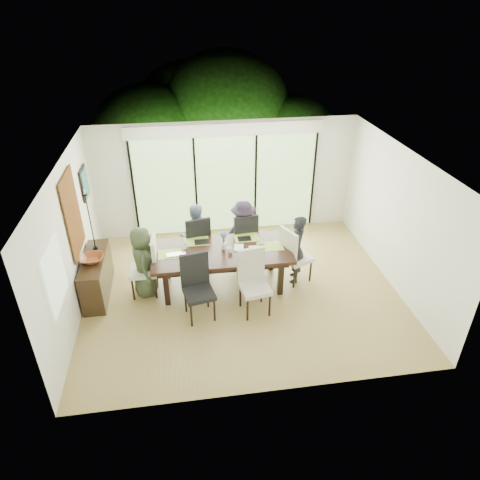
{
  "coord_description": "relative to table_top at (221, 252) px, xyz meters",
  "views": [
    {
      "loc": [
        -1.04,
        -6.71,
        5.12
      ],
      "look_at": [
        0.0,
        0.25,
        1.0
      ],
      "focal_mm": 32.0,
      "sensor_mm": 36.0,
      "label": 1
    }
  ],
  "objects": [
    {
      "name": "cup_b",
      "position": [
        0.15,
        -0.1,
        0.08
      ],
      "size": [
        0.13,
        0.13,
        0.1
      ],
      "primitive_type": "imported",
      "rotation": [
        0.0,
        0.0,
        1.83
      ],
      "color": "white",
      "rests_on": "table_top"
    },
    {
      "name": "mullion_d",
      "position": [
        2.46,
        2.25,
        0.41
      ],
      "size": [
        0.05,
        0.04,
        2.3
      ],
      "primitive_type": "cube",
      "color": "black",
      "rests_on": "wall_back"
    },
    {
      "name": "bowl",
      "position": [
        -2.4,
        0.01,
        0.06
      ],
      "size": [
        0.43,
        0.43,
        0.1
      ],
      "primitive_type": "imported",
      "color": "brown",
      "rests_on": "sideboard"
    },
    {
      "name": "foliage_mid",
      "position": [
        0.76,
        5.59,
        1.01
      ],
      "size": [
        4.0,
        4.0,
        4.0
      ],
      "primitive_type": "sphere",
      "color": "#14380F",
      "rests_on": "ground"
    },
    {
      "name": "candlestick_pan",
      "position": [
        -2.4,
        0.46,
        1.15
      ],
      "size": [
        0.09,
        0.09,
        0.03
      ],
      "primitive_type": "cylinder",
      "color": "black",
      "rests_on": "sideboard"
    },
    {
      "name": "art_canvas",
      "position": [
        -2.59,
        1.49,
        0.96
      ],
      "size": [
        0.01,
        0.45,
        0.55
      ],
      "primitive_type": "cube",
      "color": "#1C5059",
      "rests_on": "wall_left"
    },
    {
      "name": "laptop",
      "position": [
        -0.85,
        -0.1,
        0.05
      ],
      "size": [
        0.38,
        0.27,
        0.03
      ],
      "primitive_type": "imported",
      "rotation": [
        0.0,
        0.0,
        0.09
      ],
      "color": "silver",
      "rests_on": "table_top"
    },
    {
      "name": "chair_right_end",
      "position": [
        1.5,
        0.0,
        -0.19
      ],
      "size": [
        0.67,
        0.67,
        1.21
      ],
      "primitive_type": null,
      "rotation": [
        0.0,
        0.0,
        1.99
      ],
      "color": "silver",
      "rests_on": "floor"
    },
    {
      "name": "wall_right",
      "position": [
        3.37,
        -0.21,
        0.56
      ],
      "size": [
        0.02,
        5.0,
        2.7
      ],
      "primitive_type": "cube",
      "color": "white",
      "rests_on": "floor"
    },
    {
      "name": "table_leg_br",
      "position": [
        1.08,
        0.43,
        -0.41
      ],
      "size": [
        0.1,
        0.1,
        0.76
      ],
      "primitive_type": "cube",
      "color": "black",
      "rests_on": "floor"
    },
    {
      "name": "foliage_left",
      "position": [
        -1.44,
        4.99,
        0.65
      ],
      "size": [
        3.2,
        3.2,
        3.2
      ],
      "primitive_type": "sphere",
      "color": "#14380F",
      "rests_on": "ground"
    },
    {
      "name": "placemat_far_l",
      "position": [
        -0.45,
        0.4,
        0.04
      ],
      "size": [
        0.49,
        0.35,
        0.01
      ],
      "primitive_type": "cube",
      "color": "#91B540",
      "rests_on": "table_top"
    },
    {
      "name": "hyacinth_stems",
      "position": [
        0.05,
        0.05,
        0.23
      ],
      "size": [
        0.04,
        0.04,
        0.18
      ],
      "primitive_type": "cylinder",
      "color": "#337226",
      "rests_on": "table_top"
    },
    {
      "name": "cup_c",
      "position": [
        0.8,
        0.1,
        0.09
      ],
      "size": [
        0.14,
        0.14,
        0.11
      ],
      "primitive_type": "imported",
      "rotation": [
        0.0,
        0.0,
        3.16
      ],
      "color": "white",
      "rests_on": "table_top"
    },
    {
      "name": "foliage_right",
      "position": [
        2.56,
        4.79,
        0.47
      ],
      "size": [
        2.8,
        2.8,
        2.8
      ],
      "primitive_type": "sphere",
      "color": "#14380F",
      "rests_on": "ground"
    },
    {
      "name": "floor",
      "position": [
        0.36,
        -0.21,
        -0.8
      ],
      "size": [
        6.0,
        5.0,
        0.01
      ],
      "primitive_type": "cube",
      "color": "olive",
      "rests_on": "ground"
    },
    {
      "name": "wall_front",
      "position": [
        0.36,
        -2.72,
        0.56
      ],
      "size": [
        6.0,
        0.02,
        2.7
      ],
      "primitive_type": "cube",
      "color": "white",
      "rests_on": "floor"
    },
    {
      "name": "placemat_far_r",
      "position": [
        0.55,
        0.4,
        0.04
      ],
      "size": [
        0.49,
        0.35,
        0.01
      ],
      "primitive_type": "cube",
      "color": "#95B03E",
      "rests_on": "table_top"
    },
    {
      "name": "book",
      "position": [
        0.25,
        0.05,
        0.04
      ],
      "size": [
        0.22,
        0.28,
        0.02
      ],
      "primitive_type": "imported",
      "rotation": [
        0.0,
        0.0,
        -0.19
      ],
      "color": "white",
      "rests_on": "table_top"
    },
    {
      "name": "foliage_far",
      "position": [
        -0.24,
        6.29,
        0.83
      ],
      "size": [
        3.6,
        3.6,
        3.6
      ],
      "primitive_type": "sphere",
      "color": "#14380F",
      "rests_on": "ground"
    },
    {
      "name": "table_top",
      "position": [
        0.0,
        0.0,
        0.0
      ],
      "size": [
        2.65,
        1.21,
        0.07
      ],
      "primitive_type": "cube",
      "color": "black",
      "rests_on": "floor"
    },
    {
      "name": "placemat_right",
      "position": [
        0.95,
        0.0,
        0.04
      ],
      "size": [
        0.49,
        0.35,
        0.01
      ],
      "primitive_type": "cube",
      "color": "#99BB42",
      "rests_on": "table_top"
    },
    {
      "name": "person_far_left",
      "position": [
        -0.45,
        0.83,
        -0.08
      ],
      "size": [
        0.71,
        0.49,
        1.42
      ],
      "primitive_type": "imported",
      "rotation": [
        0.0,
        0.0,
        3.25
      ],
      "color": "#798DAF",
      "rests_on": "floor"
    },
    {
      "name": "person_right_end",
      "position": [
        1.48,
        0.0,
        -0.08
      ],
      "size": [
        0.56,
        0.74,
        1.42
      ],
      "primitive_type": "imported",
      "rotation": [
        0.0,
        0.0,
        -1.8
      ],
      "color": "black",
      "rests_on": "floor"
    },
    {
      "name": "placemat_paper",
      "position": [
        -0.55,
        -0.3,
        0.04
      ],
      "size": [
        0.49,
        0.35,
        0.01
      ],
      "primitive_type": "cube",
      "color": "white",
      "rests_on": "table_top"
    },
    {
      "name": "glass_doors",
      "position": [
        0.36,
        2.26,
        0.41
      ],
      "size": [
        4.2,
        0.02,
        2.3
      ],
      "primitive_type": "cube",
      "color": "#598C3F",
      "rests_on": "wall_back"
    },
    {
      "name": "table_apron",
      "position": [
        0.0,
        0.0,
        -0.1
      ],
      "size": [
        2.43,
        0.99,
        0.11
      ],
      "primitive_type": "cube",
      "color": "black",
      "rests_on": "floor"
    },
    {
      "name": "table_leg_fr",
      "position": [
        1.08,
        -0.43,
        -0.41
      ],
      "size": [
        0.1,
        0.1,
        0.76
      ],
      "primitive_type": "cube",
      "color": "black",
      "rests_on": "floor"
    },
    {
      "name": "candlestick_base",
      "position": [
        -2.4,
        0.46,
        0.03
      ],
      "size": [
        0.09,
        0.09,
        0.04
      ],
      "primitive_type": "cylinder",
      "color": "black",
      "rests_on": "sideboard"
    },
    {
      "name": "chair_far_left",
      "position": [
        -0.45,
        0.85,
        -0.19
      ],
      "size": [
        0.61,
        0.61,
        1.21
      ],
      "primitive_type": null,
      "rotation": [
        0.0,
        0.0,
        3.37
      ],
      "color": "black",
      "rests_on": "floor"
    },
    {
      "name": "mullion_a",
      "position": [
        -1.74,
        2.25,
        0.41
      ],
      "size": [
        0.05,
        0.04,
        2.3
      ],
      "primitive_type": "cube",
      "color": "black",
      "rests_on": "wall_back"
    },
    {
      "name": "blinds_header",
      "position": [
        0.36,
        2.25,
        1.71
      ],
      "size": [
        4.4,
        0.06,
        0.28
      ],
      "primitive_type": "cube",
      "color": "white",
      "rests_on": "wall_back"
    },
    {
      "name": "side_window",
      "position": [
        -2.61,
        -1.41,
        0.71
      ],
      "size": [
        0.02,
        0.9,
        1.0
      ],
      "primitive_type": "cube",
      "color": "#8CAD7F",
      "rests_on": "wall_left"
    },
    {
      "name": "tablet_far_r",
      "position": [
        0.5,
        0.35,
        0.05
      ],
      "size": [
        0.26,
        0.19,
        0.01
      ],
      "primitive_type": "cube",
      "color": "black",
      "rests_on": "table_top"
    },
    {
      "name": "sideboard",
      "position": [
        -2.4,
        0.11,
        -0.39
      ],
      "size": [
        0.4,
        1.43,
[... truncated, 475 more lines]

